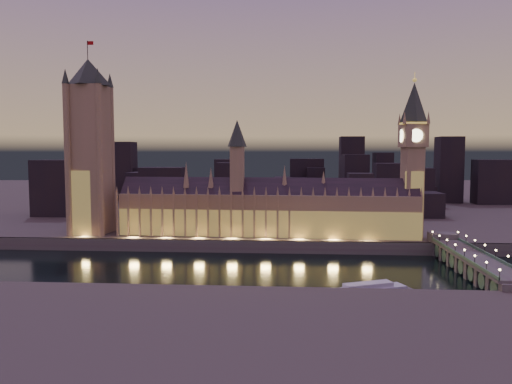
# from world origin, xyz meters

# --- Properties ---
(ground_plane) EXTENTS (2000.00, 2000.00, 0.00)m
(ground_plane) POSITION_xyz_m (0.00, 0.00, 0.00)
(ground_plane) COLOR black
(ground_plane) RESTS_ON ground
(north_bank) EXTENTS (2000.00, 960.00, 8.00)m
(north_bank) POSITION_xyz_m (0.00, 520.00, 4.00)
(north_bank) COLOR #4A4043
(north_bank) RESTS_ON ground
(embankment_wall) EXTENTS (2000.00, 2.50, 8.00)m
(embankment_wall) POSITION_xyz_m (0.00, 41.00, 4.00)
(embankment_wall) COLOR #55424F
(embankment_wall) RESTS_ON ground
(palace_of_westminster) EXTENTS (202.00, 28.36, 78.00)m
(palace_of_westminster) POSITION_xyz_m (10.86, 61.74, 26.37)
(palace_of_westminster) COLOR #907C5E
(palace_of_westminster) RESTS_ON north_bank
(victoria_tower) EXTENTS (31.68, 31.68, 131.47)m
(victoria_tower) POSITION_xyz_m (-110.00, 61.93, 73.43)
(victoria_tower) COLOR #907C5E
(victoria_tower) RESTS_ON north_bank
(elizabeth_tower) EXTENTS (18.00, 18.00, 108.18)m
(elizabeth_tower) POSITION_xyz_m (108.00, 61.92, 68.30)
(elizabeth_tower) COLOR #907C5E
(elizabeth_tower) RESTS_ON north_bank
(westminster_bridge) EXTENTS (16.42, 113.00, 15.90)m
(westminster_bridge) POSITION_xyz_m (123.77, -3.46, 6.00)
(westminster_bridge) COLOR #55424F
(westminster_bridge) RESTS_ON ground
(river_boat) EXTENTS (44.70, 26.71, 4.50)m
(river_boat) POSITION_xyz_m (63.77, -45.39, 1.56)
(river_boat) COLOR #55424F
(river_boat) RESTS_ON ground
(city_backdrop) EXTENTS (472.51, 215.63, 73.76)m
(city_backdrop) POSITION_xyz_m (36.31, 246.04, 30.73)
(city_backdrop) COLOR black
(city_backdrop) RESTS_ON north_bank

